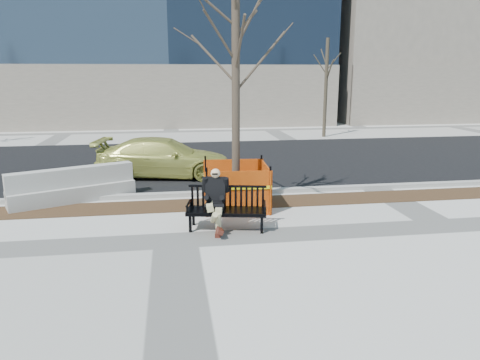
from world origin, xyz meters
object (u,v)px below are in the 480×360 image
object	(u,v)px
seated_man	(216,228)
sedan	(165,176)
tree_fence	(236,207)
bench	(227,229)
jersey_barrier_left	(74,201)

from	to	relation	value
seated_man	sedan	xyz separation A→B (m)	(-1.20, 5.61, 0.00)
tree_fence	sedan	distance (m)	4.45
seated_man	tree_fence	world-z (taller)	tree_fence
bench	jersey_barrier_left	bearing A→B (deg)	155.01
bench	sedan	xyz separation A→B (m)	(-1.45, 5.71, 0.00)
tree_fence	jersey_barrier_left	world-z (taller)	tree_fence
tree_fence	sedan	world-z (taller)	tree_fence
bench	seated_man	bearing A→B (deg)	169.34
seated_man	tree_fence	xyz separation A→B (m)	(0.71, 1.60, 0.00)
bench	sedan	size ratio (longest dim) A/B	0.40
seated_man	tree_fence	bearing A→B (deg)	77.78
seated_man	sedan	size ratio (longest dim) A/B	0.30
seated_man	tree_fence	size ratio (longest dim) A/B	0.22
bench	tree_fence	size ratio (longest dim) A/B	0.29
bench	sedan	distance (m)	5.89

